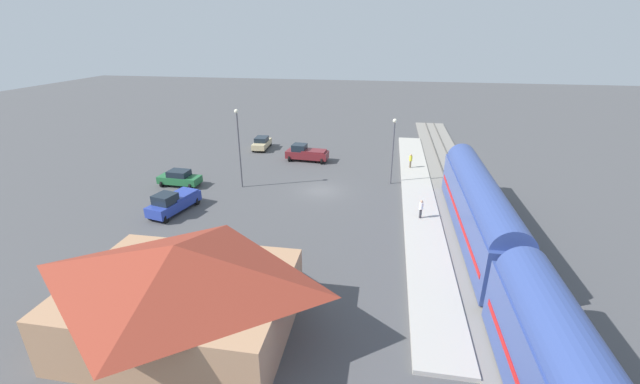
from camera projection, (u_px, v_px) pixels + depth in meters
The scene contains 12 objects.
ground_plane at pixel (321, 191), 41.71m from camera, with size 200.00×200.00×0.00m, color #4C4C4F.
railway_track at pixel (459, 199), 39.50m from camera, with size 4.80×70.00×0.30m.
platform at pixel (418, 196), 40.10m from camera, with size 3.20×46.00×0.30m.
station_building at pixel (181, 289), 21.18m from camera, with size 12.31×9.31×5.54m.
pedestrian_on_platform at pixel (411, 160), 47.47m from camera, with size 0.36×0.36×1.71m.
pedestrian_waiting_far at pixel (421, 208), 34.65m from camera, with size 0.36×0.36×1.71m.
pickup_blue at pixel (173, 202), 36.43m from camera, with size 3.09×5.70×2.14m.
sedan_tan at pixel (262, 143), 56.10m from camera, with size 2.03×4.57×1.74m.
pickup_maroon at pixel (306, 153), 50.94m from camera, with size 5.54×2.82×2.14m.
sedan_green at pixel (179, 178), 42.78m from camera, with size 4.60×2.48×1.74m.
light_pole_near_platform at pixel (393, 143), 41.90m from camera, with size 0.44×0.44×7.23m.
light_pole_lot_center at pixel (239, 140), 40.75m from camera, with size 0.44×0.44×8.40m.
Camera 1 is at (-6.34, 38.11, 15.73)m, focal length 22.15 mm.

